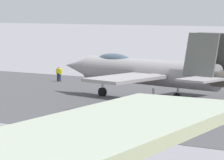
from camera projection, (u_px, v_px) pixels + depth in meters
name	position (u px, v px, depth m)	size (l,w,h in m)	color
ground_plane	(172.00, 105.00, 49.11)	(400.00, 400.00, 0.00)	gray
runway_strip	(172.00, 104.00, 49.10)	(240.00, 26.00, 0.02)	#454548
fighter_jet	(147.00, 71.00, 50.18)	(17.76, 14.17, 5.69)	gray
crew_person	(59.00, 74.00, 64.36)	(0.70, 0.36, 1.60)	#1E2338
marker_cone_mid	(148.00, 80.00, 63.41)	(0.44, 0.44, 0.55)	orange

